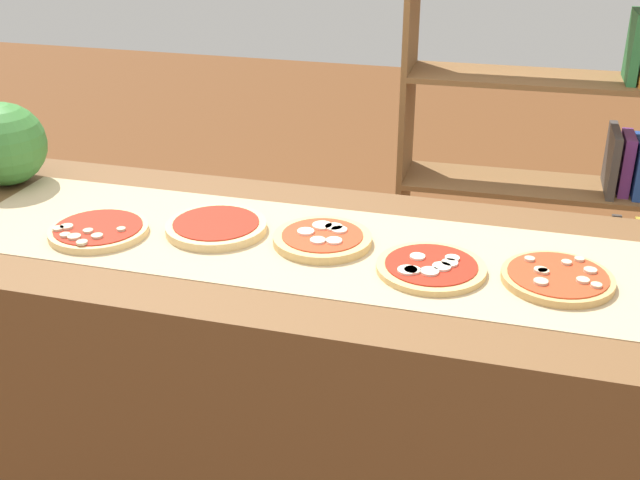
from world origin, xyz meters
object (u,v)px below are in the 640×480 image
Objects in this scene: pizza_mushroom_0 at (98,230)px; pizza_mozzarella_2 at (322,239)px; pizza_mozzarella_3 at (431,267)px; bookshelf at (565,210)px; watermelon at (4,144)px; pizza_plain_1 at (216,227)px; pizza_mushroom_4 at (557,278)px.

pizza_mozzarella_2 reaches higher than pizza_mushroom_0.
bookshelf is at bearing 73.95° from pizza_mozzarella_3.
watermelon is at bearing 149.78° from pizza_mushroom_0.
watermelon is (-0.42, 0.24, 0.10)m from pizza_mushroom_0.
watermelon reaches higher than pizza_mozzarella_3.
pizza_mushroom_0 is 0.50m from watermelon.
pizza_mozzarella_2 is 1.01× the size of watermelon.
pizza_mozzarella_3 is at bearing -15.01° from pizza_mozzarella_2.
pizza_mushroom_0 is 0.81m from pizza_mozzarella_3.
pizza_mushroom_4 reaches higher than pizza_plain_1.
pizza_mushroom_4 is at bearing 4.72° from pizza_mozzarella_3.
watermelon reaches higher than pizza_mushroom_4.
pizza_mushroom_0 is at bearing -178.11° from pizza_mozzarella_3.
pizza_plain_1 is 0.54m from pizza_mozzarella_3.
pizza_mozzarella_2 is 0.28m from pizza_mozzarella_3.
pizza_mushroom_0 is 1.00× the size of pizza_mushroom_4.
pizza_mushroom_4 is 0.16× the size of bookshelf.
watermelon is (-1.50, 0.20, 0.10)m from pizza_mushroom_4.
bookshelf is (0.86, 1.05, -0.29)m from pizza_plain_1.
bookshelf is at bearing 60.58° from pizza_mozzarella_2.
pizza_mozzarella_3 is (0.27, -0.07, -0.00)m from pizza_mozzarella_2.
bookshelf is (0.32, 1.12, -0.29)m from pizza_mozzarella_3.
pizza_mozzarella_2 reaches higher than pizza_mushroom_4.
pizza_plain_1 is 1.39m from bookshelf.
watermelon is 1.83m from bookshelf.
bookshelf reaches higher than pizza_mozzarella_3.
bookshelf is at bearing 45.43° from pizza_mushroom_0.
pizza_plain_1 is 0.16× the size of bookshelf.
bookshelf is (0.59, 1.05, -0.29)m from pizza_mozzarella_2.
pizza_mozzarella_2 is 0.97m from watermelon.
pizza_mozzarella_2 is at bearing 0.80° from pizza_plain_1.
bookshelf reaches higher than pizza_mushroom_4.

